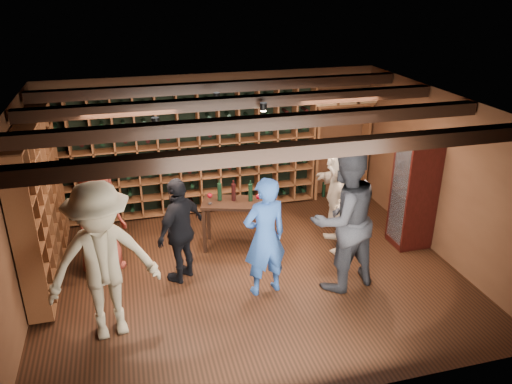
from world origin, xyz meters
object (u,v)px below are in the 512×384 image
object	(u,v)px
guest_red_floral	(99,218)
display_cabinet	(413,196)
man_blue_shirt	(265,237)
man_grey_suit	(344,219)
guest_woman_black	(181,230)
guest_beige	(340,196)
guest_khaki	(103,262)
tasting_table	(236,206)

from	to	relation	value
guest_red_floral	display_cabinet	bearing A→B (deg)	-56.35
man_blue_shirt	man_grey_suit	distance (m)	1.09
guest_woman_black	display_cabinet	bearing A→B (deg)	136.63
guest_beige	display_cabinet	bearing A→B (deg)	87.66
guest_red_floral	guest_beige	size ratio (longest dim) A/B	1.00
guest_red_floral	guest_khaki	bearing A→B (deg)	-137.63
guest_khaki	tasting_table	xyz separation A→B (m)	(1.96, 1.67, -0.28)
guest_red_floral	guest_beige	xyz separation A→B (m)	(3.65, -0.18, 0.00)
guest_red_floral	guest_woman_black	world-z (taller)	guest_red_floral
man_grey_suit	guest_red_floral	distance (m)	3.45
man_grey_suit	guest_red_floral	size ratio (longest dim) A/B	1.21
man_grey_suit	guest_woman_black	size ratio (longest dim) A/B	1.34
display_cabinet	guest_beige	size ratio (longest dim) A/B	1.01
man_blue_shirt	guest_beige	size ratio (longest dim) A/B	0.98
guest_beige	tasting_table	world-z (taller)	guest_beige
tasting_table	guest_khaki	bearing A→B (deg)	-121.08
tasting_table	man_grey_suit	bearing A→B (deg)	-32.33
guest_beige	man_blue_shirt	bearing A→B (deg)	-46.97
guest_khaki	tasting_table	size ratio (longest dim) A/B	1.70
guest_khaki	guest_beige	xyz separation A→B (m)	(3.56, 1.31, -0.13)
man_grey_suit	tasting_table	xyz separation A→B (m)	(-1.16, 1.43, -0.32)
guest_khaki	man_blue_shirt	bearing A→B (deg)	0.32
display_cabinet	man_grey_suit	world-z (taller)	man_grey_suit
man_blue_shirt	guest_red_floral	xyz separation A→B (m)	(-2.14, 1.13, 0.01)
man_blue_shirt	tasting_table	world-z (taller)	man_blue_shirt
display_cabinet	man_grey_suit	size ratio (longest dim) A/B	0.84
display_cabinet	man_blue_shirt	bearing A→B (deg)	-165.38
tasting_table	guest_beige	bearing A→B (deg)	5.80
display_cabinet	guest_red_floral	xyz separation A→B (m)	(-4.78, 0.44, 0.01)
guest_red_floral	man_grey_suit	bearing A→B (deg)	-72.27
tasting_table	display_cabinet	bearing A→B (deg)	5.63
display_cabinet	guest_red_floral	world-z (taller)	display_cabinet
display_cabinet	tasting_table	distance (m)	2.80
guest_woman_black	guest_beige	world-z (taller)	guest_beige
display_cabinet	guest_khaki	size ratio (longest dim) A/B	0.88
guest_khaki	guest_woman_black	bearing A→B (deg)	34.74
guest_woman_black	guest_khaki	world-z (taller)	guest_khaki
man_grey_suit	tasting_table	distance (m)	1.87
display_cabinet	tasting_table	bearing A→B (deg)	167.17
display_cabinet	tasting_table	size ratio (longest dim) A/B	1.49
guest_beige	man_grey_suit	bearing A→B (deg)	-11.48
man_grey_suit	guest_woman_black	world-z (taller)	man_grey_suit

